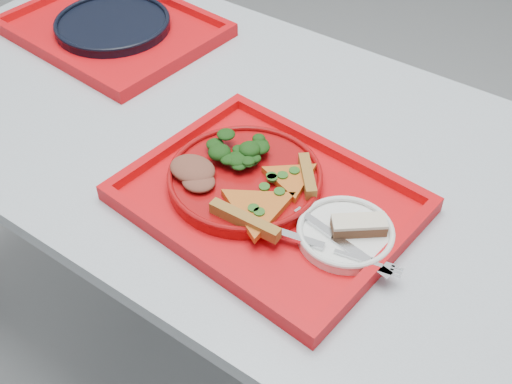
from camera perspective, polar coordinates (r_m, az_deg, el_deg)
ground at (r=1.77m, az=-0.20°, el=-14.53°), size 10.00×10.00×0.00m
table at (r=1.24m, az=-0.28°, el=2.05°), size 1.60×0.80×0.75m
tray_main at (r=1.06m, az=1.10°, el=-0.96°), size 0.48×0.39×0.01m
tray_far at (r=1.55m, az=-12.53°, el=13.82°), size 0.48×0.38×0.01m
dinner_plate at (r=1.08m, az=-0.98°, el=1.10°), size 0.26×0.26×0.02m
side_plate at (r=1.00m, az=7.93°, el=-3.82°), size 0.15×0.15×0.01m
navy_plate at (r=1.54m, az=-12.61°, el=14.27°), size 0.26×0.26×0.02m
pizza_slice_a at (r=1.01m, az=0.10°, el=-1.33°), size 0.13×0.14×0.02m
pizza_slice_b at (r=1.06m, az=3.14°, el=1.37°), size 0.14×0.14×0.02m
salad_heap at (r=1.10m, az=-1.64°, el=4.20°), size 0.09×0.08×0.05m
meat_portion at (r=1.07m, az=-5.66°, el=2.06°), size 0.08×0.07×0.02m
dessert_bar at (r=1.00m, az=9.13°, el=-2.94°), size 0.09×0.08×0.02m
knife at (r=0.98m, az=7.57°, el=-4.35°), size 0.18×0.05×0.01m
fork at (r=0.97m, az=6.88°, el=-5.14°), size 0.19×0.06×0.01m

